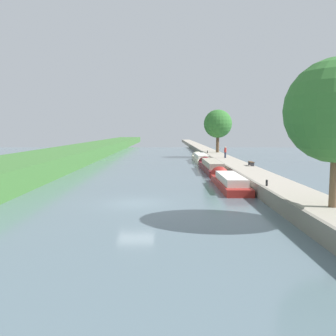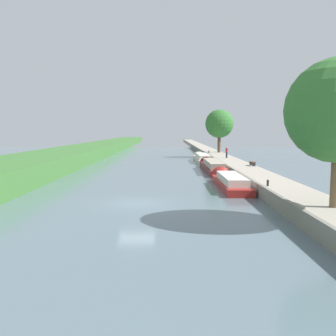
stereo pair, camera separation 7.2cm
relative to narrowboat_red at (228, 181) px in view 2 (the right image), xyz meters
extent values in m
plane|color=slate|center=(-7.64, -7.47, -0.47)|extent=(160.00, 160.00, 0.00)
cube|color=#A89E8E|center=(3.07, -7.47, 0.02)|extent=(3.15, 260.00, 0.98)
cube|color=gray|center=(1.38, -7.47, 0.04)|extent=(0.25, 260.00, 1.03)
cube|color=maroon|center=(0.00, -0.98, -0.18)|extent=(2.09, 9.34, 0.59)
cube|color=silver|center=(0.00, -1.45, 0.42)|extent=(1.71, 6.54, 0.61)
cone|color=maroon|center=(0.00, 4.32, -0.18)|extent=(1.98, 1.25, 1.98)
cube|color=maroon|center=(0.03, 11.69, -0.14)|extent=(1.99, 12.16, 0.67)
cube|color=#B2A893|center=(0.03, 11.08, 0.54)|extent=(1.63, 8.51, 0.69)
cone|color=maroon|center=(0.03, 18.36, -0.14)|extent=(1.89, 1.19, 1.89)
cube|color=beige|center=(0.00, 24.85, -0.14)|extent=(2.01, 11.35, 0.66)
cube|color=silver|center=(0.00, 24.28, 0.50)|extent=(1.65, 7.95, 0.61)
cone|color=beige|center=(0.00, 31.13, -0.14)|extent=(1.91, 1.21, 1.91)
cylinder|color=brown|center=(3.27, -13.08, 2.28)|extent=(0.42, 0.42, 3.56)
cylinder|color=brown|center=(3.88, 33.24, 2.41)|extent=(0.56, 0.56, 3.81)
sphere|color=#33702D|center=(3.88, 33.24, 5.73)|extent=(5.13, 5.13, 5.13)
cylinder|color=#282D42|center=(3.12, 20.14, 0.91)|extent=(0.26, 0.26, 0.82)
cylinder|color=#B22D28|center=(3.12, 20.14, 1.63)|extent=(0.34, 0.34, 0.62)
sphere|color=tan|center=(3.12, 20.14, 2.05)|extent=(0.22, 0.22, 0.22)
cylinder|color=black|center=(1.80, -5.97, 0.73)|extent=(0.16, 0.16, 0.45)
cylinder|color=black|center=(1.80, 31.17, 0.73)|extent=(0.16, 0.16, 0.45)
cube|color=#333338|center=(4.20, 8.17, 0.71)|extent=(0.40, 0.08, 0.41)
cube|color=#333338|center=(4.20, 9.37, 0.71)|extent=(0.40, 0.08, 0.41)
cube|color=brown|center=(4.20, 8.77, 0.94)|extent=(0.44, 1.50, 0.06)
camera|label=1|loc=(-5.55, -31.37, 4.55)|focal=37.70mm
camera|label=2|loc=(-5.48, -31.37, 4.55)|focal=37.70mm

